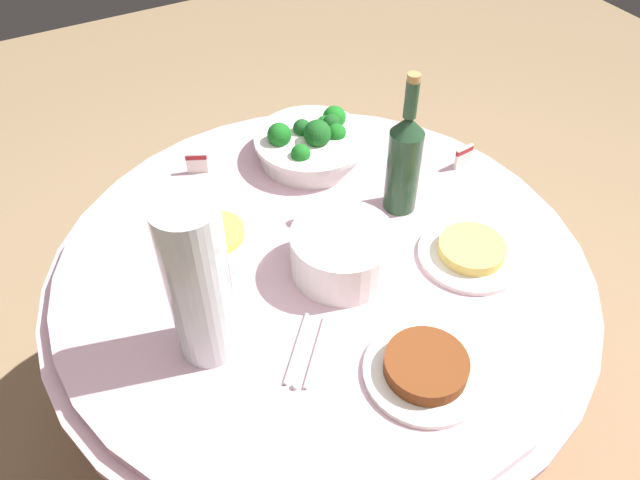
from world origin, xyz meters
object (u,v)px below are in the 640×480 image
Objects in this scene: food_plate_fried_egg at (216,236)px; label_placard_mid at (197,162)px; plate_stack at (342,252)px; food_plate_noodles at (471,252)px; food_plate_stir_fry at (425,368)px; broccoli_bowl at (312,143)px; label_placard_front at (464,155)px; decorative_fruit_vase at (200,290)px; serving_tongs at (305,353)px; wine_bottle at (404,161)px.

label_placard_mid is (-0.05, -0.24, 0.02)m from food_plate_fried_egg.
plate_stack is 0.28m from food_plate_noodles.
food_plate_stir_fry is at bearing 90.12° from plate_stack.
broccoli_bowl reaches higher than label_placard_front.
decorative_fruit_vase is at bearing 8.82° from plate_stack.
plate_stack reaches higher than label_placard_front.
food_plate_fried_egg is at bearing -68.47° from food_plate_stir_fry.
food_plate_stir_fry is 4.00× the size of label_placard_mid.
label_placard_mid is (0.58, -0.29, 0.00)m from label_placard_front.
label_placard_mid is at bearing -72.03° from plate_stack.
decorative_fruit_vase is at bearing -35.97° from serving_tongs.
label_placard_mid reaches higher than food_plate_stir_fry.
food_plate_fried_egg is 4.00× the size of label_placard_front.
serving_tongs is 2.70× the size of label_placard_mid.
serving_tongs is (-0.14, 0.10, -0.15)m from decorative_fruit_vase.
broccoli_bowl is at bearing -71.47° from wine_bottle.
label_placard_front is at bearing 145.66° from broccoli_bowl.
label_placard_front reaches higher than food_plate_fried_egg.
broccoli_bowl is at bearing -74.81° from food_plate_noodles.
label_placard_mid is at bearing -43.27° from wine_bottle.
label_placard_mid is (0.14, -0.45, -0.02)m from plate_stack.
plate_stack is at bearing -21.51° from food_plate_noodles.
food_plate_noodles is (-0.45, 0.30, 0.00)m from food_plate_fried_egg.
food_plate_stir_fry reaches higher than food_plate_fried_egg.
broccoli_bowl reaches higher than label_placard_mid.
plate_stack is 0.33m from decorative_fruit_vase.
decorative_fruit_vase is (0.31, 0.05, 0.10)m from plate_stack.
label_placard_mid is at bearing -16.23° from broccoli_bowl.
serving_tongs is at bearing 27.23° from label_placard_front.
label_placard_mid is (0.27, -0.08, -0.01)m from broccoli_bowl.
label_placard_front reaches higher than food_plate_stir_fry.
food_plate_noodles is (-0.56, 0.05, -0.14)m from decorative_fruit_vase.
wine_bottle reaches higher than plate_stack.
food_plate_noodles is (-0.42, -0.05, 0.01)m from serving_tongs.
plate_stack is 0.29m from food_plate_stir_fry.
decorative_fruit_vase is 0.58m from food_plate_noodles.
broccoli_bowl is at bearing 163.77° from label_placard_mid.
label_placard_mid is at bearing -26.50° from label_placard_front.
label_placard_front is at bearing -167.28° from wine_bottle.
label_placard_mid reaches higher than food_plate_fried_egg.
broccoli_bowl is at bearing -109.22° from plate_stack.
decorative_fruit_vase is 6.18× the size of label_placard_mid.
food_plate_fried_egg is at bearing -46.30° from plate_stack.
plate_stack is 3.82× the size of label_placard_mid.
decorative_fruit_vase reaches higher than label_placard_front.
plate_stack is at bearing -89.88° from food_plate_stir_fry.
food_plate_stir_fry is (-0.00, 0.29, -0.03)m from plate_stack.
wine_bottle is 2.26× the size of serving_tongs.
broccoli_bowl is 5.09× the size of label_placard_front.
food_plate_noodles is at bearing 158.49° from plate_stack.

